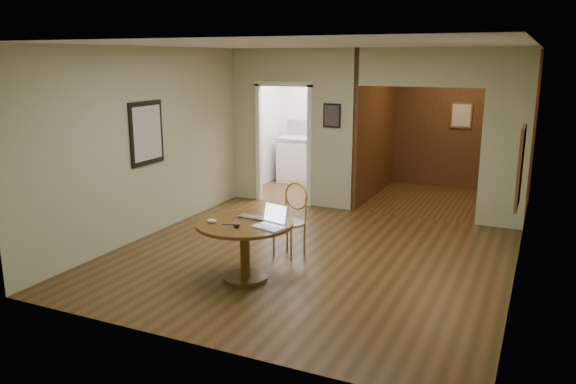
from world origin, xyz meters
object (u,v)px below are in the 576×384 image
at_px(open_laptop, 272,221).
at_px(closed_laptop, 250,218).
at_px(chair, 292,215).
at_px(dining_table, 245,237).

bearing_deg(open_laptop, closed_laptop, 174.63).
height_order(chair, closed_laptop, chair).
bearing_deg(open_laptop, chair, 117.76).
height_order(dining_table, open_laptop, open_laptop).
xyz_separation_m(chair, closed_laptop, (-0.12, -0.92, 0.18)).
bearing_deg(chair, dining_table, -83.73).
bearing_deg(chair, closed_laptop, -84.46).
distance_m(dining_table, chair, 1.06).
relative_size(open_laptop, closed_laptop, 1.15).
bearing_deg(dining_table, chair, 83.23).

